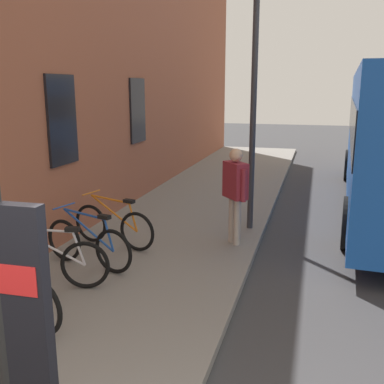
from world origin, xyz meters
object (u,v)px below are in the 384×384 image
bicycle_beside_lamp (11,294)px  bicycle_end_of_row (114,226)px  transit_info_sign (5,330)px  pedestrian_crossing_street (235,186)px  bicycle_nearest_sign (88,244)px  bicycle_by_door (50,263)px  street_lamp (254,82)px

bicycle_beside_lamp → bicycle_end_of_row: (2.86, -0.01, 0.00)m
transit_info_sign → pedestrian_crossing_street: transit_info_sign is taller
transit_info_sign → pedestrian_crossing_street: 6.07m
bicycle_nearest_sign → bicycle_end_of_row: same height
bicycle_beside_lamp → bicycle_end_of_row: same height
bicycle_nearest_sign → bicycle_end_of_row: (1.00, 0.03, 0.00)m
bicycle_beside_lamp → pedestrian_crossing_street: 4.24m
bicycle_by_door → bicycle_end_of_row: same height
bicycle_nearest_sign → bicycle_end_of_row: bearing=1.6°
bicycle_beside_lamp → transit_info_sign: transit_info_sign is taller
bicycle_nearest_sign → street_lamp: bearing=-38.5°
bicycle_beside_lamp → transit_info_sign: bearing=-141.2°
pedestrian_crossing_street → bicycle_by_door: bearing=139.6°
street_lamp → pedestrian_crossing_street: bearing=172.2°
bicycle_by_door → bicycle_nearest_sign: same height
bicycle_end_of_row → transit_info_sign: (-5.30, -1.95, 1.21)m
bicycle_end_of_row → bicycle_beside_lamp: bearing=179.8°
pedestrian_crossing_street → bicycle_end_of_row: bearing=109.8°
bicycle_beside_lamp → pedestrian_crossing_street: bearing=-30.2°
bicycle_nearest_sign → street_lamp: (2.78, -2.21, 2.56)m
bicycle_nearest_sign → transit_info_sign: transit_info_sign is taller
bicycle_by_door → transit_info_sign: (-3.44, -2.07, 1.21)m
bicycle_end_of_row → pedestrian_crossing_street: bearing=-70.2°
bicycle_by_door → bicycle_end_of_row: (1.86, -0.12, 0.00)m
bicycle_beside_lamp → street_lamp: size_ratio=0.35×
street_lamp → transit_info_sign: bearing=177.7°
bicycle_beside_lamp → bicycle_nearest_sign: bearing=-1.2°
bicycle_beside_lamp → pedestrian_crossing_street: (3.62, -2.11, 0.70)m
bicycle_beside_lamp → bicycle_end_of_row: bearing=-0.2°
bicycle_beside_lamp → bicycle_by_door: size_ratio=1.00×
bicycle_end_of_row → transit_info_sign: bearing=-159.8°
bicycle_by_door → transit_info_sign: bearing=-148.9°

